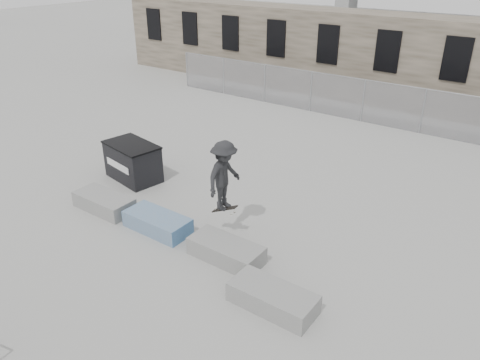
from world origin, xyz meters
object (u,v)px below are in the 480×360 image
planter_center_left (158,222)px  skateboarder (224,176)px  planter_center_right (226,250)px  planter_offset (273,297)px  dumpster (133,161)px  planter_far_left (104,202)px

planter_center_left → skateboarder: 2.56m
planter_center_right → planter_offset: 2.17m
dumpster → planter_far_left: bearing=-56.3°
planter_far_left → dumpster: (-0.90, 2.08, 0.40)m
planter_center_right → dumpster: 5.92m
planter_center_right → skateboarder: bearing=128.7°
dumpster → skateboarder: bearing=-1.9°
planter_center_left → planter_offset: same height
planter_center_left → dumpster: 3.71m
planter_center_left → planter_center_right: (2.46, 0.04, 0.00)m
planter_center_right → planter_offset: bearing=-23.5°
planter_far_left → planter_center_left: (2.22, 0.11, 0.00)m
planter_far_left → dumpster: size_ratio=0.91×
planter_far_left → planter_center_right: size_ratio=1.00×
planter_center_left → planter_offset: bearing=-10.5°
planter_far_left → planter_center_left: bearing=2.9°
planter_far_left → planter_center_right: (4.68, 0.15, 0.00)m
planter_center_left → dumpster: dumpster is taller
planter_center_right → dumpster: bearing=160.9°
planter_far_left → planter_center_left: 2.22m
dumpster → planter_center_right: bearing=-8.9°
planter_far_left → planter_offset: 6.71m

